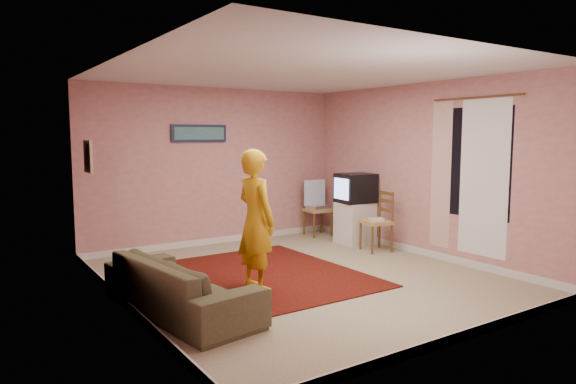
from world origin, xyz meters
TOP-DOWN VIEW (x-y plane):
  - ground at (0.00, 0.00)m, footprint 5.00×5.00m
  - wall_back at (0.00, 2.50)m, footprint 4.50×0.02m
  - wall_front at (0.00, -2.50)m, footprint 4.50×0.02m
  - wall_left at (-2.25, 0.00)m, footprint 0.02×5.00m
  - wall_right at (2.25, 0.00)m, footprint 0.02×5.00m
  - ceiling at (0.00, 0.00)m, footprint 4.50×5.00m
  - baseboard_back at (0.00, 2.49)m, footprint 4.50×0.02m
  - baseboard_front at (0.00, -2.49)m, footprint 4.50×0.02m
  - baseboard_left at (-2.24, 0.00)m, footprint 0.02×5.00m
  - baseboard_right at (2.24, 0.00)m, footprint 0.02×5.00m
  - window at (2.24, -0.90)m, footprint 0.01×1.10m
  - curtain_sheer at (2.23, -1.05)m, footprint 0.01×0.75m
  - curtain_floral at (2.21, -0.35)m, footprint 0.01×0.35m
  - curtain_rod at (2.20, -0.90)m, footprint 0.02×1.40m
  - picture_back at (-0.30, 2.47)m, footprint 0.95×0.04m
  - picture_left at (-2.22, 1.60)m, footprint 0.04×0.38m
  - area_rug at (-0.34, 0.33)m, footprint 2.23×2.78m
  - tv_cabinet at (1.95, 1.21)m, footprint 0.55×0.50m
  - crt_tv at (1.94, 1.21)m, footprint 0.61×0.56m
  - chair_a at (1.83, 2.10)m, footprint 0.47×0.45m
  - dvd_player at (1.83, 2.10)m, footprint 0.42×0.32m
  - blue_throw at (1.83, 2.20)m, footprint 0.44×0.06m
  - chair_b at (1.85, 0.58)m, footprint 0.49×0.51m
  - game_console at (1.85, 0.58)m, footprint 0.24×0.20m
  - sofa at (-1.80, -0.41)m, footprint 1.07×2.08m
  - person at (-0.75, -0.15)m, footprint 0.44×0.63m

SIDE VIEW (x-z plane):
  - ground at x=0.00m, z-range 0.00..0.00m
  - area_rug at x=-0.34m, z-range 0.00..0.01m
  - baseboard_back at x=0.00m, z-range 0.00..0.10m
  - baseboard_front at x=0.00m, z-range 0.00..0.10m
  - baseboard_left at x=-2.24m, z-range 0.00..0.10m
  - baseboard_right at x=2.24m, z-range 0.00..0.10m
  - sofa at x=-1.80m, z-range 0.00..0.58m
  - tv_cabinet at x=1.95m, z-range 0.00..0.70m
  - game_console at x=1.85m, z-range 0.49..0.53m
  - dvd_player at x=1.83m, z-range 0.49..0.56m
  - chair_b at x=1.85m, z-range 0.32..0.84m
  - chair_a at x=1.83m, z-range 0.33..0.85m
  - blue_throw at x=1.83m, z-range 0.55..1.01m
  - person at x=-0.75m, z-range 0.00..1.66m
  - crt_tv at x=1.94m, z-range 0.70..1.18m
  - curtain_sheer at x=2.23m, z-range 0.20..2.30m
  - curtain_floral at x=2.21m, z-range 0.20..2.30m
  - wall_back at x=0.00m, z-range 0.00..2.60m
  - wall_front at x=0.00m, z-range 0.00..2.60m
  - wall_left at x=-2.25m, z-range 0.00..2.60m
  - wall_right at x=2.25m, z-range 0.00..2.60m
  - window at x=2.24m, z-range 0.70..2.20m
  - picture_left at x=-2.22m, z-range 1.34..1.76m
  - picture_back at x=-0.30m, z-range 1.71..1.99m
  - curtain_rod at x=2.20m, z-range 2.31..2.33m
  - ceiling at x=0.00m, z-range 2.59..2.61m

